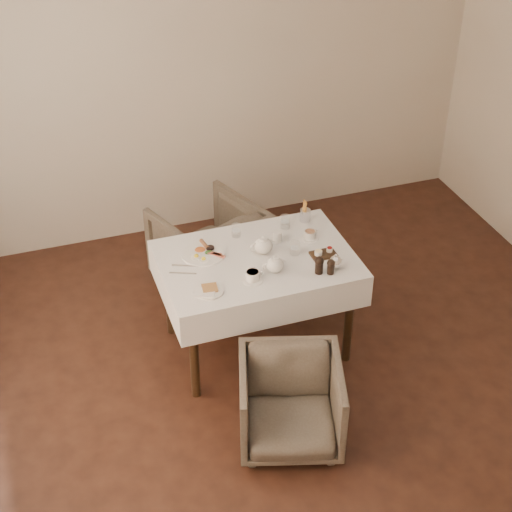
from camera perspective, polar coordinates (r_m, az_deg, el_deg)
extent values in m
plane|color=black|center=(5.18, 5.18, -11.21)|extent=(5.00, 5.00, 0.00)
plane|color=beige|center=(6.37, -3.27, 13.91)|extent=(4.50, 0.00, 4.50)
cube|color=black|center=(5.19, 0.06, -0.47)|extent=(1.20, 0.80, 0.04)
cube|color=white|center=(5.24, 0.06, -1.21)|extent=(1.28, 0.88, 0.23)
cylinder|color=black|center=(5.56, -6.37, -2.71)|extent=(0.06, 0.06, 0.70)
cylinder|color=black|center=(5.82, 3.99, -0.62)|extent=(0.06, 0.06, 0.70)
cylinder|color=black|center=(5.05, -4.52, -7.17)|extent=(0.06, 0.06, 0.70)
cylinder|color=black|center=(5.33, 6.77, -4.63)|extent=(0.06, 0.06, 0.70)
imported|color=#493F35|center=(4.82, 2.51, -10.64)|extent=(0.77, 0.78, 0.57)
imported|color=#493F35|center=(6.05, -3.41, 0.74)|extent=(0.93, 0.94, 0.67)
cylinder|color=white|center=(5.21, -3.84, 0.15)|extent=(0.29, 0.29, 0.01)
ellipsoid|color=#B85821|center=(5.24, -4.10, 0.54)|extent=(0.07, 0.07, 0.02)
cylinder|color=brown|center=(5.28, -3.79, 0.88)|extent=(0.04, 0.11, 0.03)
cylinder|color=black|center=(5.24, -3.36, 0.59)|extent=(0.05, 0.05, 0.02)
cube|color=#993923|center=(5.18, -2.87, 0.11)|extent=(0.10, 0.09, 0.01)
ellipsoid|color=#264C19|center=(5.21, -3.45, 0.29)|extent=(0.06, 0.05, 0.02)
cylinder|color=white|center=(4.88, -3.46, -2.53)|extent=(0.19, 0.19, 0.01)
cube|color=brown|center=(4.89, -3.38, -2.33)|extent=(0.10, 0.10, 0.01)
cube|color=white|center=(4.86, -3.75, -2.70)|extent=(0.16, 0.14, 0.02)
cylinder|color=white|center=(5.31, 1.54, 1.43)|extent=(0.07, 0.07, 0.08)
cylinder|color=white|center=(4.97, -0.25, -1.75)|extent=(0.14, 0.14, 0.01)
cylinder|color=white|center=(4.95, -0.26, -1.43)|extent=(0.09, 0.09, 0.06)
cylinder|color=#AC724D|center=(4.93, -0.26, -1.17)|extent=(0.08, 0.08, 0.00)
cylinder|color=white|center=(5.37, 3.93, 1.31)|extent=(0.12, 0.12, 0.01)
cylinder|color=white|center=(5.36, 3.94, 1.58)|extent=(0.10, 0.10, 0.05)
cylinder|color=#AC724D|center=(5.34, 3.95, 1.80)|extent=(0.07, 0.07, 0.00)
cylinder|color=silver|center=(5.37, -1.46, 1.88)|extent=(0.08, 0.08, 0.09)
cylinder|color=silver|center=(5.19, 2.85, 0.60)|extent=(0.08, 0.08, 0.09)
cylinder|color=silver|center=(5.46, 2.13, 2.50)|extent=(0.08, 0.08, 0.09)
cube|color=black|center=(5.21, 4.93, 0.11)|extent=(0.17, 0.11, 0.01)
cylinder|color=white|center=(5.19, 4.56, 0.23)|extent=(0.05, 0.05, 0.03)
cylinder|color=maroon|center=(5.22, 5.37, 0.46)|extent=(0.04, 0.04, 0.03)
cylinder|color=silver|center=(5.54, 3.59, 2.98)|extent=(0.07, 0.07, 0.09)
cube|color=silver|center=(5.11, -5.08, -0.71)|extent=(0.19, 0.09, 0.00)
cube|color=silver|center=(5.05, -5.34, -1.26)|extent=(0.17, 0.08, 0.00)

